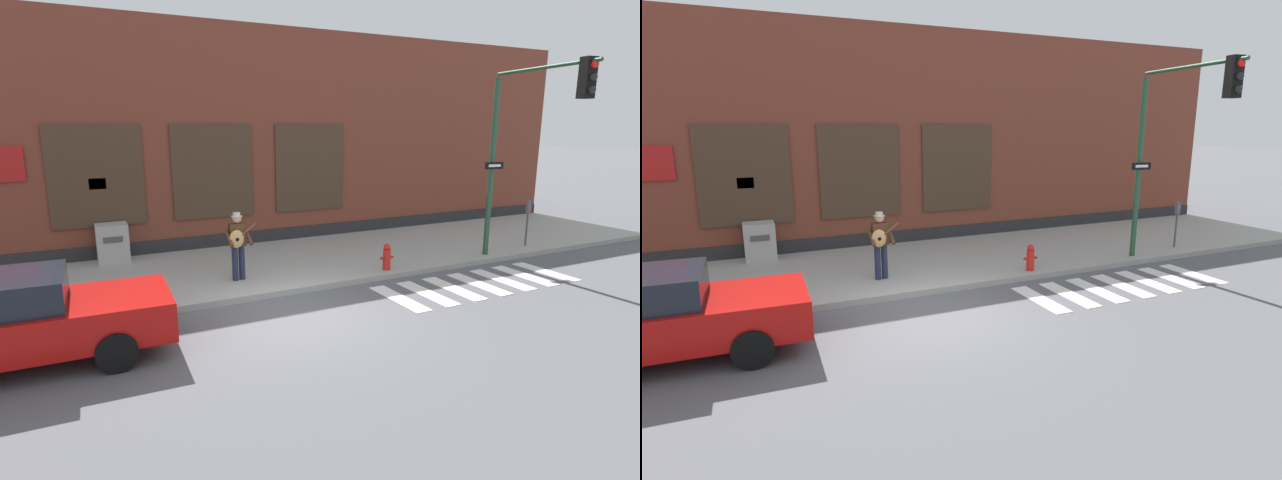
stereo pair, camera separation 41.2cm
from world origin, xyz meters
TOP-DOWN VIEW (x-y plane):
  - ground_plane at (0.00, 0.00)m, footprint 160.00×160.00m
  - sidewalk at (0.00, 3.73)m, footprint 28.00×4.88m
  - building_backdrop at (-0.00, 8.16)m, footprint 28.00×4.06m
  - crosswalk at (4.93, -0.01)m, footprint 5.20×1.90m
  - red_car at (-4.86, 0.09)m, footprint 4.66×2.11m
  - busker at (-0.43, 2.50)m, footprint 0.71×0.52m
  - traffic_light at (6.67, 0.44)m, footprint 0.84×3.38m
  - parking_meter at (8.77, 1.95)m, footprint 0.13×0.11m
  - utility_box at (-3.03, 5.72)m, footprint 0.82×0.71m
  - fire_hydrant at (3.31, 1.64)m, footprint 0.38×0.20m

SIDE VIEW (x-z plane):
  - ground_plane at x=0.00m, z-range 0.00..0.00m
  - crosswalk at x=4.93m, z-range 0.00..0.01m
  - sidewalk at x=0.00m, z-range 0.00..0.15m
  - fire_hydrant at x=3.31m, z-range 0.15..0.85m
  - utility_box at x=-3.03m, z-range 0.16..1.22m
  - red_car at x=-4.86m, z-range 0.01..1.54m
  - parking_meter at x=8.77m, z-range 0.38..1.82m
  - busker at x=-0.43m, z-range 0.27..1.95m
  - building_backdrop at x=0.00m, z-range 0.00..6.83m
  - traffic_light at x=6.67m, z-range 1.17..6.32m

